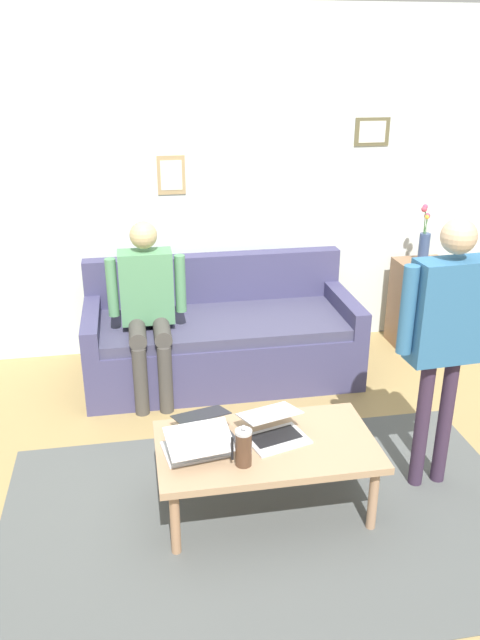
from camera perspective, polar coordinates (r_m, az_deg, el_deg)
name	(u,v)px	position (r m, az deg, el deg)	size (l,w,h in m)	color
ground_plane	(263,501)	(3.70, 2.10, -16.01)	(7.68, 7.68, 0.00)	#997F4D
area_rug	(269,518)	(3.58, 2.65, -17.45)	(2.86, 1.78, 0.01)	#4D5150
back_wall	(208,188)	(5.15, -2.90, 11.84)	(7.04, 0.11, 2.70)	silver
couch	(221,338)	(4.88, -1.74, -1.64)	(2.04, 0.89, 0.88)	#403D63
coffee_table	(266,450)	(3.43, 2.39, -11.65)	(1.17, 0.66, 0.42)	#A1805F
laptop_left	(275,430)	(3.44, 3.14, -9.90)	(0.38, 0.38, 0.14)	silver
laptop_center	(204,430)	(3.45, -3.23, -9.85)	(0.35, 0.34, 0.13)	#28282D
laptop_right	(197,446)	(3.31, -3.90, -11.27)	(0.37, 0.35, 0.16)	silver
french_press	(243,447)	(3.19, 0.31, -11.42)	(0.11, 0.09, 0.23)	#4C3323
side_shelf	(418,303)	(5.61, 15.74, 1.51)	(0.42, 0.32, 0.75)	#8D6648
flower_vase	(424,242)	(5.45, 16.31, 6.82)	(0.10, 0.09, 0.48)	#364973
person_standing	(447,324)	(3.51, 18.19, -0.31)	(0.56, 0.20, 1.57)	#36263B
person_seated	(148,302)	(4.47, -8.35, 1.65)	(0.55, 0.51, 1.28)	#43403B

